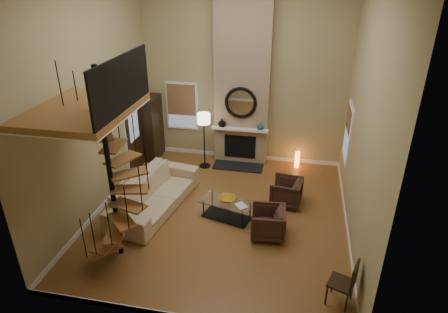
% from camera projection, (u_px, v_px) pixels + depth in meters
% --- Properties ---
extents(ground, '(6.00, 6.50, 0.01)m').
position_uv_depth(ground, '(221.00, 215.00, 9.61)').
color(ground, '#9B6732').
rests_on(ground, ground).
extents(back_wall, '(6.00, 0.02, 5.50)m').
position_uv_depth(back_wall, '(243.00, 72.00, 11.26)').
color(back_wall, tan).
rests_on(back_wall, ground).
extents(front_wall, '(6.00, 0.02, 5.50)m').
position_uv_depth(front_wall, '(173.00, 182.00, 5.54)').
color(front_wall, tan).
rests_on(front_wall, ground).
extents(left_wall, '(0.02, 6.50, 5.50)m').
position_uv_depth(left_wall, '(92.00, 100.00, 8.93)').
color(left_wall, tan).
rests_on(left_wall, ground).
extents(right_wall, '(0.02, 6.50, 5.50)m').
position_uv_depth(right_wall, '(366.00, 118.00, 7.87)').
color(right_wall, tan).
rests_on(right_wall, ground).
extents(baseboard_back, '(6.00, 0.02, 0.12)m').
position_uv_depth(baseboard_back, '(242.00, 156.00, 12.43)').
color(baseboard_back, white).
rests_on(baseboard_back, ground).
extents(baseboard_left, '(0.02, 6.50, 0.12)m').
position_uv_depth(baseboard_left, '(108.00, 199.00, 10.11)').
color(baseboard_left, white).
rests_on(baseboard_left, ground).
extents(baseboard_right, '(0.02, 6.50, 0.12)m').
position_uv_depth(baseboard_right, '(347.00, 227.00, 9.05)').
color(baseboard_right, white).
rests_on(baseboard_right, ground).
extents(chimney_breast, '(1.60, 0.38, 5.50)m').
position_uv_depth(chimney_breast, '(242.00, 74.00, 11.09)').
color(chimney_breast, '#9A8164').
rests_on(chimney_breast, ground).
extents(hearth, '(1.50, 0.60, 0.04)m').
position_uv_depth(hearth, '(238.00, 166.00, 11.86)').
color(hearth, black).
rests_on(hearth, ground).
extents(firebox, '(0.95, 0.02, 0.72)m').
position_uv_depth(firebox, '(240.00, 147.00, 11.88)').
color(firebox, black).
rests_on(firebox, chimney_breast).
extents(mantel, '(1.70, 0.18, 0.06)m').
position_uv_depth(mantel, '(240.00, 129.00, 11.55)').
color(mantel, white).
rests_on(mantel, chimney_breast).
extents(mirror_frame, '(0.94, 0.10, 0.94)m').
position_uv_depth(mirror_frame, '(241.00, 103.00, 11.25)').
color(mirror_frame, black).
rests_on(mirror_frame, chimney_breast).
extents(mirror_disc, '(0.80, 0.01, 0.80)m').
position_uv_depth(mirror_disc, '(241.00, 103.00, 11.26)').
color(mirror_disc, white).
rests_on(mirror_disc, chimney_breast).
extents(vase_left, '(0.24, 0.24, 0.25)m').
position_uv_depth(vase_left, '(222.00, 123.00, 11.61)').
color(vase_left, black).
rests_on(vase_left, mantel).
extents(vase_right, '(0.20, 0.20, 0.21)m').
position_uv_depth(vase_right, '(260.00, 126.00, 11.42)').
color(vase_right, '#164F4F').
rests_on(vase_right, mantel).
extents(window_back, '(1.02, 0.06, 1.52)m').
position_uv_depth(window_back, '(182.00, 105.00, 12.07)').
color(window_back, white).
rests_on(window_back, back_wall).
extents(window_right, '(0.06, 1.02, 1.52)m').
position_uv_depth(window_right, '(348.00, 132.00, 10.12)').
color(window_right, white).
rests_on(window_right, right_wall).
extents(entry_door, '(0.10, 1.05, 2.16)m').
position_uv_depth(entry_door, '(133.00, 138.00, 11.25)').
color(entry_door, white).
rests_on(entry_door, ground).
extents(loft, '(1.70, 2.20, 1.09)m').
position_uv_depth(loft, '(88.00, 108.00, 6.96)').
color(loft, '#9B6532').
rests_on(loft, left_wall).
extents(spiral_stair, '(1.47, 1.47, 4.06)m').
position_uv_depth(spiral_stair, '(112.00, 180.00, 7.56)').
color(spiral_stair, black).
rests_on(spiral_stair, ground).
extents(hutch, '(0.43, 0.92, 2.05)m').
position_uv_depth(hutch, '(152.00, 129.00, 12.12)').
color(hutch, black).
rests_on(hutch, ground).
extents(sofa, '(1.59, 3.05, 0.85)m').
position_uv_depth(sofa, '(155.00, 193.00, 9.76)').
color(sofa, '#CBB38D').
rests_on(sofa, ground).
extents(armchair_near, '(0.84, 0.82, 0.69)m').
position_uv_depth(armchair_near, '(289.00, 192.00, 9.88)').
color(armchair_near, '#41261E').
rests_on(armchair_near, ground).
extents(armchair_far, '(0.82, 0.80, 0.70)m').
position_uv_depth(armchair_far, '(271.00, 223.00, 8.70)').
color(armchair_far, '#41261E').
rests_on(armchair_far, ground).
extents(coffee_table, '(1.37, 0.94, 0.46)m').
position_uv_depth(coffee_table, '(227.00, 207.00, 9.38)').
color(coffee_table, silver).
rests_on(coffee_table, ground).
extents(bowl, '(0.40, 0.40, 0.10)m').
position_uv_depth(bowl, '(227.00, 199.00, 9.33)').
color(bowl, '#C58622').
rests_on(bowl, coffee_table).
extents(book, '(0.35, 0.36, 0.03)m').
position_uv_depth(book, '(240.00, 206.00, 9.10)').
color(book, gray).
rests_on(book, coffee_table).
extents(floor_lamp, '(0.38, 0.38, 1.70)m').
position_uv_depth(floor_lamp, '(204.00, 123.00, 11.30)').
color(floor_lamp, black).
rests_on(floor_lamp, ground).
extents(accent_lamp, '(0.14, 0.14, 0.50)m').
position_uv_depth(accent_lamp, '(297.00, 160.00, 11.77)').
color(accent_lamp, orange).
rests_on(accent_lamp, ground).
extents(side_chair, '(0.55, 0.54, 0.94)m').
position_uv_depth(side_chair, '(346.00, 281.00, 6.86)').
color(side_chair, black).
rests_on(side_chair, ground).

